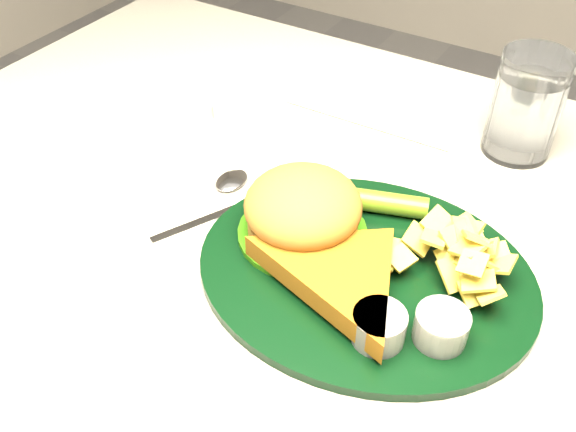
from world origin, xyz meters
name	(u,v)px	position (x,y,z in m)	size (l,w,h in m)	color
table	(332,424)	(0.00, 0.00, 0.38)	(1.20, 0.80, 0.75)	#9E9A8F
dinner_plate	(368,248)	(0.04, -0.05, 0.79)	(0.33, 0.28, 0.08)	black
water_glass	(526,105)	(0.11, 0.24, 0.81)	(0.08, 0.08, 0.13)	white
spoon	(200,221)	(-0.14, -0.07, 0.76)	(0.04, 0.15, 0.01)	silver
ramekin	(229,107)	(-0.24, 0.12, 0.76)	(0.04, 0.04, 0.03)	silver
wrapped_straw	(365,123)	(-0.08, 0.19, 0.75)	(0.23, 0.08, 0.01)	white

